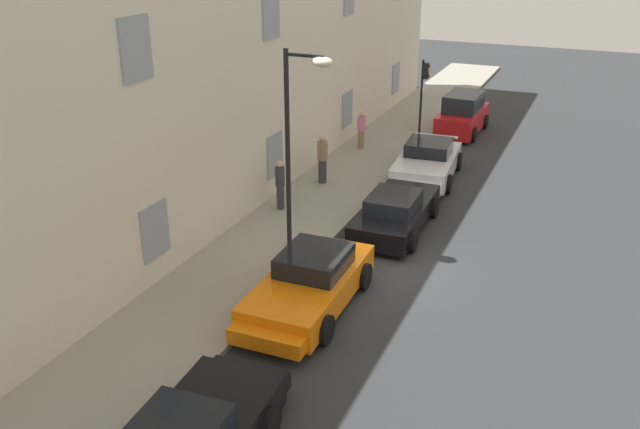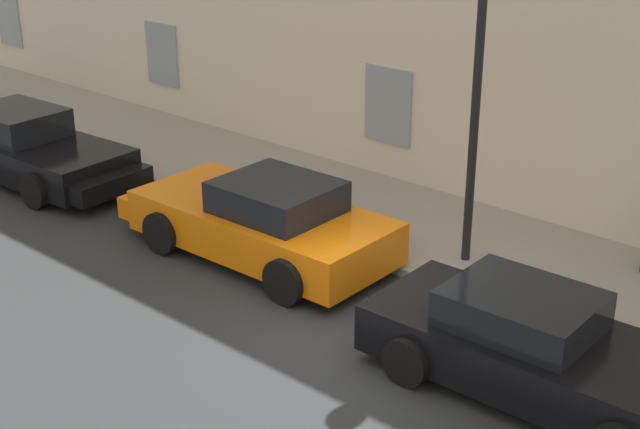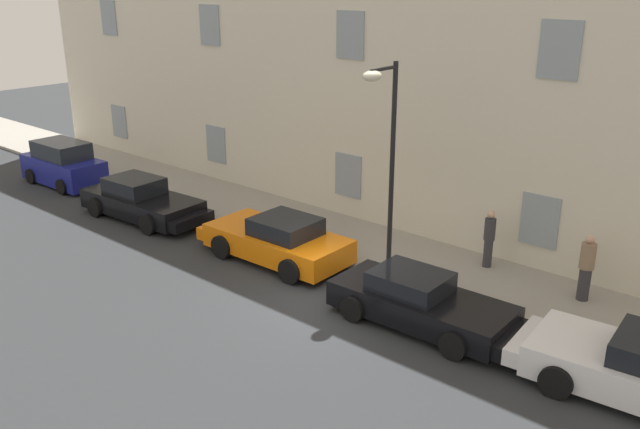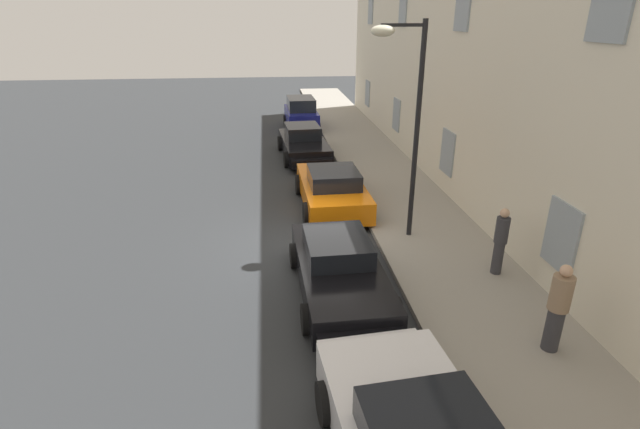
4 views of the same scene
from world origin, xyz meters
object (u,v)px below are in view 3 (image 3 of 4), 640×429
object	(u,v)px
hatchback_distant	(63,165)
sportscar_yellow_flank	(274,239)
sportscar_white_middle	(427,305)
street_lamp	(385,130)
pedestrian_admiring	(489,238)
sportscar_red_lead	(145,202)
pedestrian_strolling	(586,267)
sportscar_tail_end	(632,367)

from	to	relation	value
hatchback_distant	sportscar_yellow_flank	bearing A→B (deg)	0.66
sportscar_white_middle	street_lamp	size ratio (longest dim) A/B	0.85
pedestrian_admiring	sportscar_red_lead	bearing A→B (deg)	-161.10
hatchback_distant	pedestrian_strolling	size ratio (longest dim) A/B	2.18
pedestrian_admiring	sportscar_white_middle	bearing A→B (deg)	-83.74
pedestrian_strolling	street_lamp	bearing A→B (deg)	-162.83
sportscar_red_lead	sportscar_tail_end	world-z (taller)	sportscar_red_lead
sportscar_tail_end	pedestrian_admiring	world-z (taller)	pedestrian_admiring
sportscar_red_lead	pedestrian_strolling	xyz separation A→B (m)	(14.02, 3.53, 0.44)
sportscar_yellow_flank	sportscar_white_middle	world-z (taller)	sportscar_yellow_flank
sportscar_red_lead	street_lamp	xyz separation A→B (m)	(8.75, 1.91, 3.51)
sportscar_tail_end	street_lamp	world-z (taller)	street_lamp
hatchback_distant	street_lamp	xyz separation A→B (m)	(14.69, 1.60, 3.31)
sportscar_yellow_flank	pedestrian_strolling	distance (m)	8.72
sportscar_white_middle	pedestrian_strolling	distance (m)	4.41
street_lamp	sportscar_red_lead	bearing A→B (deg)	-167.72
sportscar_tail_end	sportscar_white_middle	bearing A→B (deg)	-175.82
hatchback_distant	street_lamp	world-z (taller)	street_lamp
sportscar_tail_end	pedestrian_strolling	xyz separation A→B (m)	(-2.21, 3.30, 0.44)
sportscar_yellow_flank	pedestrian_admiring	xyz separation A→B (m)	(5.28, 3.38, 0.39)
sportscar_white_middle	pedestrian_strolling	bearing A→B (deg)	56.14
sportscar_yellow_flank	sportscar_white_middle	distance (m)	5.73
street_lamp	pedestrian_strolling	bearing A→B (deg)	17.17
hatchback_distant	pedestrian_admiring	xyz separation A→B (m)	(17.09, 3.51, 0.21)
sportscar_yellow_flank	sportscar_tail_end	size ratio (longest dim) A/B	1.02
pedestrian_admiring	sportscar_yellow_flank	bearing A→B (deg)	-147.39
sportscar_yellow_flank	street_lamp	world-z (taller)	street_lamp
sportscar_red_lead	sportscar_white_middle	bearing A→B (deg)	-0.51
sportscar_red_lead	street_lamp	size ratio (longest dim) A/B	0.89
sportscar_red_lead	sportscar_tail_end	xyz separation A→B (m)	(16.24, 0.24, -0.00)
sportscar_tail_end	pedestrian_admiring	distance (m)	6.23
sportscar_red_lead	sportscar_tail_end	distance (m)	16.24
sportscar_yellow_flank	hatchback_distant	distance (m)	11.82
sportscar_white_middle	pedestrian_strolling	world-z (taller)	pedestrian_strolling
sportscar_white_middle	hatchback_distant	bearing A→B (deg)	178.66
sportscar_tail_end	pedestrian_admiring	xyz separation A→B (m)	(-5.08, 3.58, 0.41)
sportscar_tail_end	hatchback_distant	xyz separation A→B (m)	(-22.17, 0.07, 0.20)
sportscar_red_lead	pedestrian_admiring	xyz separation A→B (m)	(11.15, 3.82, 0.41)
pedestrian_admiring	hatchback_distant	bearing A→B (deg)	-168.39
sportscar_red_lead	sportscar_yellow_flank	size ratio (longest dim) A/B	1.04
sportscar_red_lead	pedestrian_admiring	bearing A→B (deg)	18.90
sportscar_yellow_flank	sportscar_tail_end	bearing A→B (deg)	-1.13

